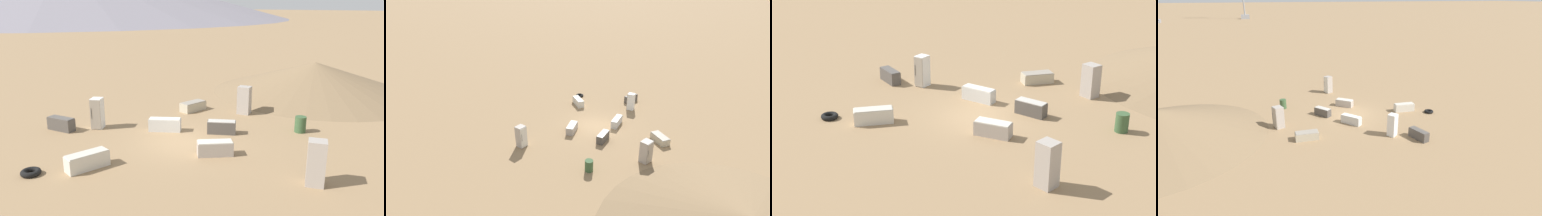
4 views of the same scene
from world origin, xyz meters
TOP-DOWN VIEW (x-y plane):
  - ground_plane at (0.00, 0.00)m, footprint 1000.00×1000.00m
  - dirt_mound at (-15.63, -0.33)m, footprint 16.26×16.26m
  - discarded_fridge_0 at (3.28, -6.44)m, footprint 0.99×1.75m
  - discarded_fridge_1 at (0.10, 2.33)m, footprint 1.71×1.62m
  - discarded_fridge_2 at (1.63, -5.24)m, footprint 0.93×0.91m
  - discarded_fridge_3 at (5.09, -0.76)m, footprint 1.93×0.84m
  - discarded_fridge_4 at (-0.68, -2.03)m, footprint 1.57×1.77m
  - discarded_fridge_5 at (-0.28, 7.18)m, footprint 0.94×0.94m
  - discarded_fridge_6 at (-2.55, 0.59)m, footprint 1.38×1.61m
  - discarded_fridge_7 at (-4.88, -3.76)m, footprint 1.82×0.89m
  - discarded_fridge_8 at (-6.66, -0.82)m, footprint 0.94×0.97m
  - scrap_tire at (7.09, -1.93)m, footprint 0.85×0.85m
  - rusty_barrel at (-5.76, 3.67)m, footprint 0.62×0.62m

SIDE VIEW (x-z plane):
  - ground_plane at x=0.00m, z-range 0.00..0.00m
  - scrap_tire at x=7.09m, z-range 0.00..0.24m
  - discarded_fridge_7 at x=-4.88m, z-range 0.00..0.62m
  - discarded_fridge_1 at x=0.10m, z-range 0.00..0.70m
  - discarded_fridge_3 at x=5.09m, z-range 0.00..0.74m
  - discarded_fridge_6 at x=-2.55m, z-range 0.00..0.74m
  - discarded_fridge_4 at x=-0.68m, z-range 0.00..0.74m
  - discarded_fridge_0 at x=3.28m, z-range 0.00..0.75m
  - rusty_barrel at x=-5.76m, z-range 0.00..0.91m
  - discarded_fridge_2 at x=1.63m, z-range 0.00..1.79m
  - discarded_fridge_8 at x=-6.66m, z-range 0.00..1.83m
  - discarded_fridge_5 at x=-0.28m, z-range 0.00..1.87m
  - dirt_mound at x=-15.63m, z-range 0.00..2.49m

